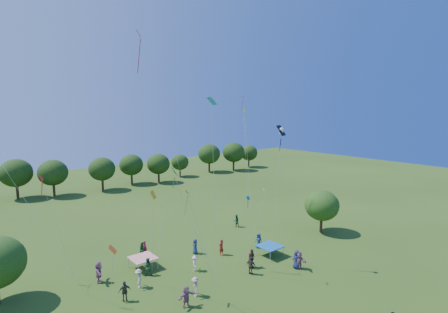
# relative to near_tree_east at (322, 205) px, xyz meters

# --- Properties ---
(near_tree_east) EXTENTS (4.09, 4.09, 5.22)m
(near_tree_east) POSITION_rel_near_tree_east_xyz_m (0.00, 0.00, 0.00)
(near_tree_east) COLOR #422B19
(near_tree_east) RESTS_ON ground
(treeline) EXTENTS (88.01, 8.77, 6.77)m
(treeline) POSITION_rel_near_tree_east_xyz_m (-18.40, 39.74, 0.72)
(treeline) COLOR #422B19
(treeline) RESTS_ON ground
(tent_red_stripe) EXTENTS (2.20, 2.20, 1.10)m
(tent_red_stripe) POSITION_rel_near_tree_east_xyz_m (-21.08, 4.95, -2.33)
(tent_red_stripe) COLOR red
(tent_red_stripe) RESTS_ON ground
(tent_blue) EXTENTS (2.20, 2.20, 1.10)m
(tent_blue) POSITION_rel_near_tree_east_xyz_m (-9.81, -0.71, -2.33)
(tent_blue) COLOR #175595
(tent_blue) RESTS_ON ground
(crowd_person_0) EXTENTS (0.64, 0.89, 1.62)m
(crowd_person_0) POSITION_rel_near_tree_east_xyz_m (-9.22, 1.45, -2.56)
(crowd_person_0) COLOR navy
(crowd_person_0) RESTS_ON ground
(crowd_person_1) EXTENTS (0.50, 0.67, 1.63)m
(crowd_person_1) POSITION_rel_near_tree_east_xyz_m (-19.70, 7.33, -2.56)
(crowd_person_1) COLOR maroon
(crowd_person_1) RESTS_ON ground
(crowd_person_2) EXTENTS (0.89, 0.66, 1.60)m
(crowd_person_2) POSITION_rel_near_tree_east_xyz_m (-6.65, 8.02, -2.57)
(crowd_person_2) COLOR #22512B
(crowd_person_2) RESTS_ON ground
(crowd_person_3) EXTENTS (0.92, 1.05, 1.49)m
(crowd_person_3) POSITION_rel_near_tree_east_xyz_m (-17.60, 1.43, -2.62)
(crowd_person_3) COLOR beige
(crowd_person_3) RESTS_ON ground
(crowd_person_4) EXTENTS (1.05, 0.65, 1.66)m
(crowd_person_4) POSITION_rel_near_tree_east_xyz_m (-24.76, 0.70, -2.54)
(crowd_person_4) COLOR #3C3830
(crowd_person_4) RESTS_ON ground
(crowd_person_5) EXTENTS (1.23, 1.85, 1.87)m
(crowd_person_5) POSITION_rel_near_tree_east_xyz_m (-25.26, 4.96, -2.44)
(crowd_person_5) COLOR #955777
(crowd_person_5) RESTS_ON ground
(crowd_person_6) EXTENTS (0.85, 0.86, 1.59)m
(crowd_person_6) POSITION_rel_near_tree_east_xyz_m (-15.38, 4.59, -2.57)
(crowd_person_6) COLOR navy
(crowd_person_6) RESTS_ON ground
(crowd_person_7) EXTENTS (0.68, 0.50, 1.67)m
(crowd_person_7) POSITION_rel_near_tree_east_xyz_m (-13.49, 2.62, -2.53)
(crowd_person_7) COLOR maroon
(crowd_person_7) RESTS_ON ground
(crowd_person_8) EXTENTS (0.82, 0.49, 1.59)m
(crowd_person_8) POSITION_rel_near_tree_east_xyz_m (-20.01, 7.23, -2.57)
(crowd_person_8) COLOR #245526
(crowd_person_8) RESTS_ON ground
(crowd_person_9) EXTENTS (0.97, 1.15, 1.62)m
(crowd_person_9) POSITION_rel_near_tree_east_xyz_m (-22.99, 1.92, -2.56)
(crowd_person_9) COLOR #BBAA95
(crowd_person_9) RESTS_ON ground
(crowd_person_10) EXTENTS (1.17, 0.77, 1.83)m
(crowd_person_10) POSITION_rel_near_tree_east_xyz_m (-13.08, -1.45, -2.46)
(crowd_person_10) COLOR #443837
(crowd_person_10) RESTS_ON ground
(crowd_person_11) EXTENTS (1.58, 0.59, 1.68)m
(crowd_person_11) POSITION_rel_near_tree_east_xyz_m (-21.49, -3.02, -2.53)
(crowd_person_11) COLOR #8C5171
(crowd_person_11) RESTS_ON ground
(crowd_person_12) EXTENTS (0.65, 0.95, 1.76)m
(crowd_person_12) POSITION_rel_near_tree_east_xyz_m (-9.93, -4.24, -2.49)
(crowd_person_12) COLOR #1B224F
(crowd_person_12) RESTS_ON ground
(crowd_person_13) EXTENTS (0.50, 0.64, 1.52)m
(crowd_person_13) POSITION_rel_near_tree_east_xyz_m (-13.26, -1.42, -2.61)
(crowd_person_13) COLOR maroon
(crowd_person_13) RESTS_ON ground
(crowd_person_14) EXTENTS (0.90, 0.83, 1.62)m
(crowd_person_14) POSITION_rel_near_tree_east_xyz_m (-21.37, 3.48, -2.56)
(crowd_person_14) COLOR #296139
(crowd_person_14) RESTS_ON ground
(crowd_person_15) EXTENTS (0.85, 1.15, 1.61)m
(crowd_person_15) POSITION_rel_near_tree_east_xyz_m (-20.12, -2.23, -2.56)
(crowd_person_15) COLOR #B29F8F
(crowd_person_15) RESTS_ON ground
(crowd_person_16) EXTENTS (0.69, 1.06, 1.67)m
(crowd_person_16) POSITION_rel_near_tree_east_xyz_m (-14.06, -2.37, -2.54)
(crowd_person_16) COLOR #37312C
(crowd_person_16) RESTS_ON ground
(crowd_person_17) EXTENTS (0.91, 1.68, 1.71)m
(crowd_person_17) POSITION_rel_near_tree_east_xyz_m (-9.89, -4.52, -2.51)
(crowd_person_17) COLOR #834C6D
(crowd_person_17) RESTS_ON ground
(pirate_kite) EXTENTS (1.21, 1.28, 12.15)m
(pirate_kite) POSITION_rel_near_tree_east_xyz_m (-10.96, -2.90, 9.38)
(pirate_kite) COLOR black
(red_high_kite) EXTENTS (3.91, 5.67, 20.52)m
(red_high_kite) POSITION_rel_near_tree_east_xyz_m (-19.93, 4.62, 14.38)
(red_high_kite) COLOR red
(small_kite_0) EXTENTS (4.37, 6.97, 10.38)m
(small_kite_0) POSITION_rel_near_tree_east_xyz_m (-30.77, 9.53, 6.41)
(small_kite_0) COLOR red
(small_kite_1) EXTENTS (2.08, 0.47, 8.80)m
(small_kite_1) POSITION_rel_near_tree_east_xyz_m (-29.02, 4.14, 4.80)
(small_kite_1) COLOR red
(small_kite_2) EXTENTS (1.90, 3.42, 13.64)m
(small_kite_2) POSITION_rel_near_tree_east_xyz_m (-4.05, 9.22, 8.87)
(small_kite_2) COLOR #BBE614
(small_kite_3) EXTENTS (3.99, 0.76, 9.88)m
(small_kite_3) POSITION_rel_near_tree_east_xyz_m (-22.62, -4.18, 6.28)
(small_kite_3) COLOR #167B34
(small_kite_4) EXTENTS (2.97, 3.31, 14.40)m
(small_kite_4) POSITION_rel_near_tree_east_xyz_m (-21.52, -6.44, 9.59)
(small_kite_4) COLOR #1488CD
(small_kite_5) EXTENTS (2.20, 1.07, 15.18)m
(small_kite_5) POSITION_rel_near_tree_east_xyz_m (-6.99, 6.32, 9.27)
(small_kite_5) COLOR #AE1D9F
(small_kite_6) EXTENTS (1.23, 2.26, 6.86)m
(small_kite_6) POSITION_rel_near_tree_east_xyz_m (-13.98, -3.56, 3.59)
(small_kite_6) COLOR white
(small_kite_7) EXTENTS (1.12, 0.45, 2.92)m
(small_kite_7) POSITION_rel_near_tree_east_xyz_m (-6.09, 6.43, 0.30)
(small_kite_7) COLOR #0B69AC
(small_kite_8) EXTENTS (1.34, 3.83, 5.69)m
(small_kite_8) POSITION_rel_near_tree_east_xyz_m (-27.50, -4.22, 2.72)
(small_kite_8) COLOR #E6520D
(small_kite_9) EXTENTS (1.29, 2.74, 7.52)m
(small_kite_9) POSITION_rel_near_tree_east_xyz_m (-22.68, -0.42, 4.33)
(small_kite_9) COLOR #FFA70D
(small_kite_10) EXTENTS (3.61, 1.28, 8.47)m
(small_kite_10) POSITION_rel_near_tree_east_xyz_m (-22.09, -4.99, 4.40)
(small_kite_10) COLOR orange
(small_kite_11) EXTENTS (1.04, 0.78, 4.90)m
(small_kite_11) POSITION_rel_near_tree_east_xyz_m (-19.70, 3.63, 2.00)
(small_kite_11) COLOR #1A9125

